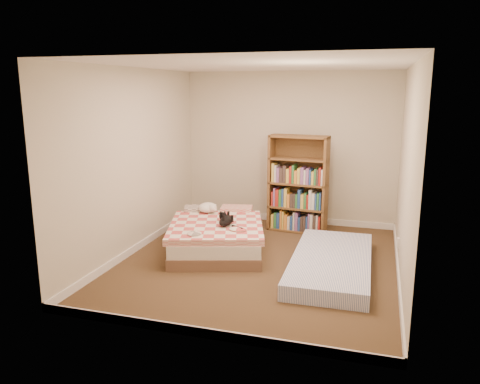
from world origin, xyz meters
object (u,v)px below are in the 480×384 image
(bookshelf, at_px, (298,196))
(black_cat, at_px, (227,220))
(bed, at_px, (217,235))
(white_dog, at_px, (208,208))
(floor_mattress, at_px, (331,263))

(bookshelf, bearing_deg, black_cat, -113.76)
(bed, distance_m, white_dog, 0.55)
(black_cat, distance_m, white_dog, 0.69)
(floor_mattress, relative_size, white_dog, 5.99)
(bed, distance_m, floor_mattress, 1.68)
(black_cat, bearing_deg, floor_mattress, -40.44)
(bed, height_order, white_dog, white_dog)
(bed, xyz_separation_m, bookshelf, (0.93, 1.19, 0.35))
(bookshelf, bearing_deg, floor_mattress, -59.98)
(bed, relative_size, floor_mattress, 0.94)
(bed, xyz_separation_m, white_dog, (-0.28, 0.39, 0.28))
(floor_mattress, relative_size, black_cat, 3.39)
(bookshelf, relative_size, white_dog, 4.34)
(bed, bearing_deg, white_dog, 109.05)
(bookshelf, height_order, black_cat, bookshelf)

